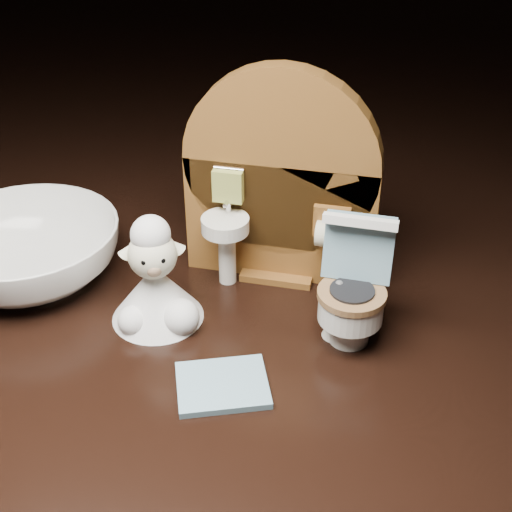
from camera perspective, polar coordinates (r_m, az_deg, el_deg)
The scene contains 6 objects.
backdrop_panel at distance 0.47m, azimuth 1.89°, elevation 5.26°, with size 0.13×0.05×0.15m.
toy_toilet at distance 0.44m, azimuth 7.82°, elevation -2.95°, with size 0.04×0.05×0.08m.
bath_mat at distance 0.41m, azimuth -2.70°, elevation -10.28°, with size 0.05×0.04×0.00m, color #749FB3.
toilet_brush at distance 0.45m, azimuth 6.44°, elevation -5.22°, with size 0.02×0.02×0.04m.
plush_lamb at distance 0.45m, azimuth -8.02°, elevation -2.31°, with size 0.06×0.06×0.08m.
ceramic_bowl at distance 0.52m, azimuth -17.84°, elevation 0.29°, with size 0.13×0.13×0.04m, color white.
Camera 1 is at (0.08, -0.35, 0.29)m, focal length 50.00 mm.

